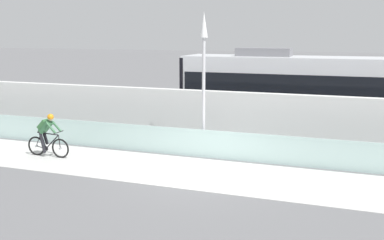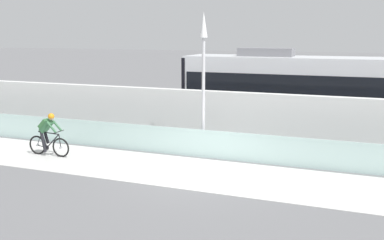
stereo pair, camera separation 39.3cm
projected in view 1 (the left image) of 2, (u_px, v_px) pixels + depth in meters
ground_plane at (200, 173)px, 14.37m from camera, size 200.00×200.00×0.00m
bike_path_deck at (200, 173)px, 14.37m from camera, size 32.00×3.20×0.01m
glass_parapet at (217, 145)px, 15.99m from camera, size 32.00×0.05×1.02m
concrete_barrier_wall at (230, 119)px, 17.54m from camera, size 32.00×0.36×2.21m
tram_rail_near at (243, 134)px, 20.04m from camera, size 32.00×0.08×0.01m
tram_rail_far at (250, 127)px, 21.37m from camera, size 32.00×0.08×0.01m
tram at (307, 93)px, 19.48m from camera, size 11.06×2.54×3.81m
cyclist_on_bike at (47, 135)px, 16.15m from camera, size 1.77×0.58×1.61m
lamp_post_antenna at (204, 66)px, 15.93m from camera, size 0.28×0.28×5.20m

